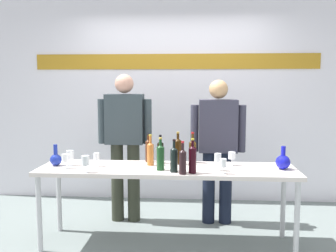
{
  "coord_description": "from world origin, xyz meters",
  "views": [
    {
      "loc": [
        0.26,
        -3.52,
        1.59
      ],
      "look_at": [
        0.0,
        0.15,
        1.16
      ],
      "focal_mm": 39.83,
      "sensor_mm": 36.0,
      "label": 1
    }
  ],
  "objects_px": {
    "display_table": "(167,174)",
    "wine_bottle_4": "(160,156)",
    "presenter_right": "(218,142)",
    "wine_bottle_3": "(178,150)",
    "wine_bottle_5": "(150,153)",
    "wine_bottle_7": "(148,150)",
    "wine_glass_left_3": "(65,158)",
    "decanter_blue_right": "(283,161)",
    "presenter_left": "(125,138)",
    "wine_bottle_8": "(174,158)",
    "wine_glass_left_0": "(97,157)",
    "decanter_blue_left": "(56,159)",
    "wine_bottle_1": "(192,158)",
    "wine_bottle_0": "(183,161)",
    "wine_glass_right_2": "(218,158)",
    "wine_glass_right_1": "(232,156)",
    "wine_bottle_2": "(160,151)",
    "wine_glass_left_2": "(70,155)",
    "wine_glass_left_1": "(85,161)",
    "wine_glass_right_0": "(223,163)",
    "wine_bottle_6": "(193,150)"
  },
  "relations": [
    {
      "from": "presenter_left",
      "to": "wine_glass_right_2",
      "type": "bearing_deg",
      "value": -35.4
    },
    {
      "from": "presenter_right",
      "to": "wine_glass_left_0",
      "type": "bearing_deg",
      "value": -153.55
    },
    {
      "from": "presenter_right",
      "to": "wine_bottle_8",
      "type": "relative_size",
      "value": 5.34
    },
    {
      "from": "wine_glass_left_2",
      "to": "wine_bottle_0",
      "type": "bearing_deg",
      "value": -13.75
    },
    {
      "from": "wine_glass_right_0",
      "to": "wine_bottle_5",
      "type": "bearing_deg",
      "value": 156.39
    },
    {
      "from": "decanter_blue_right",
      "to": "presenter_left",
      "type": "height_order",
      "value": "presenter_left"
    },
    {
      "from": "wine_bottle_3",
      "to": "wine_bottle_8",
      "type": "xyz_separation_m",
      "value": [
        -0.02,
        -0.34,
        -0.01
      ]
    },
    {
      "from": "presenter_right",
      "to": "wine_glass_left_3",
      "type": "bearing_deg",
      "value": -153.58
    },
    {
      "from": "decanter_blue_left",
      "to": "wine_glass_left_2",
      "type": "height_order",
      "value": "decanter_blue_left"
    },
    {
      "from": "presenter_right",
      "to": "display_table",
      "type": "bearing_deg",
      "value": -130.22
    },
    {
      "from": "wine_glass_right_2",
      "to": "wine_glass_left_3",
      "type": "bearing_deg",
      "value": -179.09
    },
    {
      "from": "wine_bottle_2",
      "to": "wine_glass_left_0",
      "type": "bearing_deg",
      "value": -165.42
    },
    {
      "from": "decanter_blue_right",
      "to": "wine_bottle_3",
      "type": "relative_size",
      "value": 0.67
    },
    {
      "from": "decanter_blue_left",
      "to": "wine_bottle_1",
      "type": "height_order",
      "value": "wine_bottle_1"
    },
    {
      "from": "wine_bottle_0",
      "to": "wine_bottle_3",
      "type": "height_order",
      "value": "wine_bottle_3"
    },
    {
      "from": "presenter_left",
      "to": "wine_bottle_0",
      "type": "bearing_deg",
      "value": -51.98
    },
    {
      "from": "wine_bottle_5",
      "to": "wine_bottle_7",
      "type": "relative_size",
      "value": 1.03
    },
    {
      "from": "wine_bottle_0",
      "to": "wine_bottle_3",
      "type": "distance_m",
      "value": 0.42
    },
    {
      "from": "wine_bottle_8",
      "to": "wine_bottle_6",
      "type": "bearing_deg",
      "value": 68.47
    },
    {
      "from": "decanter_blue_right",
      "to": "wine_bottle_2",
      "type": "relative_size",
      "value": 0.76
    },
    {
      "from": "wine_bottle_4",
      "to": "wine_bottle_2",
      "type": "bearing_deg",
      "value": 95.45
    },
    {
      "from": "decanter_blue_right",
      "to": "wine_bottle_0",
      "type": "distance_m",
      "value": 0.98
    },
    {
      "from": "wine_bottle_3",
      "to": "wine_glass_left_3",
      "type": "bearing_deg",
      "value": -165.34
    },
    {
      "from": "wine_glass_left_0",
      "to": "wine_bottle_4",
      "type": "bearing_deg",
      "value": -11.19
    },
    {
      "from": "display_table",
      "to": "decanter_blue_left",
      "type": "distance_m",
      "value": 1.11
    },
    {
      "from": "wine_bottle_3",
      "to": "wine_glass_left_3",
      "type": "distance_m",
      "value": 1.1
    },
    {
      "from": "wine_bottle_1",
      "to": "wine_bottle_7",
      "type": "bearing_deg",
      "value": 135.34
    },
    {
      "from": "wine_bottle_0",
      "to": "wine_bottle_4",
      "type": "height_order",
      "value": "wine_bottle_4"
    },
    {
      "from": "display_table",
      "to": "wine_bottle_4",
      "type": "xyz_separation_m",
      "value": [
        -0.05,
        -0.11,
        0.19
      ]
    },
    {
      "from": "presenter_left",
      "to": "wine_glass_right_2",
      "type": "relative_size",
      "value": 10.31
    },
    {
      "from": "display_table",
      "to": "wine_glass_right_2",
      "type": "distance_m",
      "value": 0.52
    },
    {
      "from": "wine_bottle_8",
      "to": "wine_glass_left_1",
      "type": "relative_size",
      "value": 1.95
    },
    {
      "from": "wine_bottle_7",
      "to": "display_table",
      "type": "bearing_deg",
      "value": -49.28
    },
    {
      "from": "wine_bottle_7",
      "to": "wine_glass_right_1",
      "type": "bearing_deg",
      "value": -7.64
    },
    {
      "from": "decanter_blue_left",
      "to": "wine_glass_right_0",
      "type": "bearing_deg",
      "value": -7.75
    },
    {
      "from": "wine_bottle_5",
      "to": "wine_bottle_1",
      "type": "bearing_deg",
      "value": -35.25
    },
    {
      "from": "wine_bottle_5",
      "to": "wine_bottle_8",
      "type": "xyz_separation_m",
      "value": [
        0.25,
        -0.27,
        -0.0
      ]
    },
    {
      "from": "presenter_left",
      "to": "wine_glass_left_3",
      "type": "bearing_deg",
      "value": -120.58
    },
    {
      "from": "wine_glass_left_0",
      "to": "wine_glass_left_1",
      "type": "relative_size",
      "value": 0.84
    },
    {
      "from": "wine_bottle_8",
      "to": "wine_glass_left_1",
      "type": "bearing_deg",
      "value": -174.73
    },
    {
      "from": "presenter_right",
      "to": "wine_bottle_2",
      "type": "distance_m",
      "value": 0.75
    },
    {
      "from": "wine_bottle_3",
      "to": "wine_bottle_8",
      "type": "relative_size",
      "value": 1.08
    },
    {
      "from": "wine_bottle_2",
      "to": "wine_glass_right_1",
      "type": "xyz_separation_m",
      "value": [
        0.71,
        -0.04,
        -0.03
      ]
    },
    {
      "from": "presenter_right",
      "to": "wine_bottle_3",
      "type": "xyz_separation_m",
      "value": [
        -0.43,
        -0.46,
        -0.01
      ]
    },
    {
      "from": "decanter_blue_left",
      "to": "wine_glass_right_1",
      "type": "xyz_separation_m",
      "value": [
        1.74,
        0.12,
        0.03
      ]
    },
    {
      "from": "decanter_blue_right",
      "to": "presenter_right",
      "type": "bearing_deg",
      "value": 133.13
    },
    {
      "from": "decanter_blue_right",
      "to": "wine_glass_left_0",
      "type": "distance_m",
      "value": 1.8
    },
    {
      "from": "wine_glass_right_1",
      "to": "wine_bottle_5",
      "type": "bearing_deg",
      "value": -176.94
    },
    {
      "from": "display_table",
      "to": "wine_glass_left_3",
      "type": "height_order",
      "value": "wine_glass_left_3"
    },
    {
      "from": "wine_bottle_3",
      "to": "decanter_blue_left",
      "type": "bearing_deg",
      "value": -172.67
    }
  ]
}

